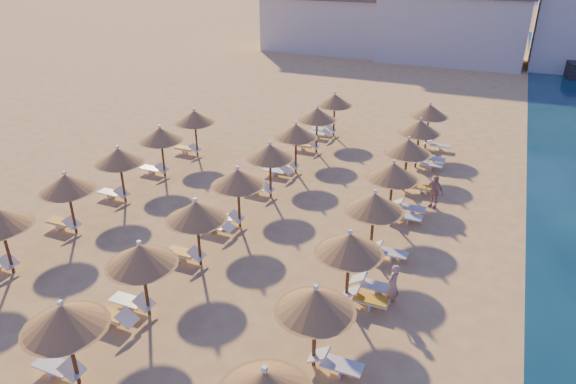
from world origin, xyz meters
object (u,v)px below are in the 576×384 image
at_px(parasol_row_west, 218,194).
at_px(beachgoer_c, 434,191).
at_px(parasol_row_east, 363,222).
at_px(beachgoer_a, 393,285).

distance_m(parasol_row_west, beachgoer_c, 10.63).
relative_size(parasol_row_east, beachgoer_a, 20.12).
xyz_separation_m(parasol_row_east, beachgoer_c, (1.69, 7.09, -1.56)).
xyz_separation_m(parasol_row_east, parasol_row_west, (-6.08, 0.00, 0.00)).
bearing_deg(parasol_row_west, beachgoer_a, -8.61).
bearing_deg(parasol_row_east, beachgoer_a, -37.29).
bearing_deg(parasol_row_west, parasol_row_east, 0.00).
xyz_separation_m(parasol_row_west, beachgoer_a, (7.59, -1.15, -1.58)).
bearing_deg(beachgoer_c, parasol_row_west, -111.79).
bearing_deg(parasol_row_east, parasol_row_west, 180.00).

